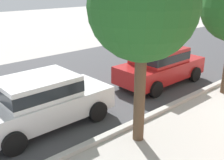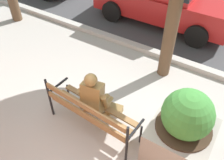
# 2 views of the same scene
# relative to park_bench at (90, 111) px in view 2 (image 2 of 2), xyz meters

# --- Properties ---
(ground_plane) EXTENTS (80.00, 80.00, 0.00)m
(ground_plane) POSITION_rel_park_bench_xyz_m (0.30, -0.06, -0.54)
(ground_plane) COLOR #ADA8A0
(curb_stone) EXTENTS (60.00, 0.20, 0.12)m
(curb_stone) POSITION_rel_park_bench_xyz_m (0.30, 2.84, -0.48)
(curb_stone) COLOR #B2AFA8
(curb_stone) RESTS_ON ground
(park_bench) EXTENTS (1.83, 0.65, 0.95)m
(park_bench) POSITION_rel_park_bench_xyz_m (0.00, 0.00, 0.00)
(park_bench) COLOR olive
(park_bench) RESTS_ON ground
(bronze_statue_seated) EXTENTS (0.60, 0.83, 1.37)m
(bronze_statue_seated) POSITION_rel_park_bench_xyz_m (0.01, 0.21, 0.12)
(bronze_statue_seated) COLOR olive
(bronze_statue_seated) RESTS_ON ground
(concrete_planter) EXTENTS (0.97, 0.97, 1.48)m
(concrete_planter) POSITION_rel_park_bench_xyz_m (1.54, 0.36, 0.12)
(concrete_planter) COLOR gray
(concrete_planter) RESTS_ON ground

